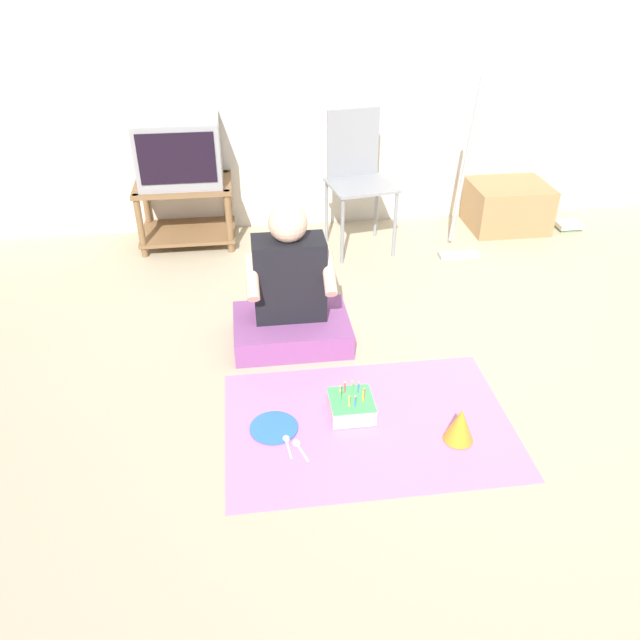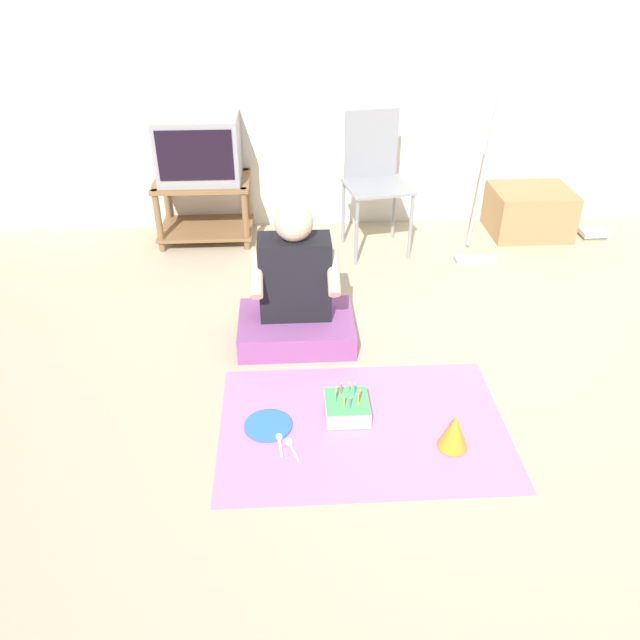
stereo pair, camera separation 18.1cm
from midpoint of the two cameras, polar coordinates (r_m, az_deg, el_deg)
The scene contains 15 objects.
ground_plane at distance 3.08m, azimuth 13.96°, elevation -7.40°, with size 16.00×16.00×0.00m, color tan.
wall_back at distance 4.60m, azimuth 6.08°, elevation 24.10°, with size 6.40×0.06×2.55m.
tv_stand at distance 4.52m, azimuth -13.32°, elevation 9.98°, with size 0.65×0.45×0.44m.
tv at distance 4.40m, azimuth -13.97°, elevation 14.73°, with size 0.55×0.41×0.43m.
folding_chair at distance 4.28m, azimuth 2.18°, elevation 13.44°, with size 0.47×0.45×0.92m.
cardboard_box_stack at distance 4.87m, azimuth 15.72°, elevation 10.00°, with size 0.56×0.45×0.33m.
dust_mop at distance 4.29m, azimuth 11.69°, elevation 10.06°, with size 0.28×0.27×1.19m.
book_pile at distance 5.02m, azimuth 20.78°, elevation 8.08°, with size 0.18×0.15×0.05m.
person_seated at distance 3.30m, azimuth -4.31°, elevation 2.11°, with size 0.62×0.45×0.85m.
party_cloth at distance 2.88m, azimuth 2.60°, elevation -9.50°, with size 1.29×0.89×0.01m.
birthday_cake at distance 2.90m, azimuth 1.07°, elevation -7.92°, with size 0.20×0.20×0.15m.
party_hat_blue at distance 2.79m, azimuth 10.86°, elevation -9.42°, with size 0.13×0.13×0.17m.
paper_plate at distance 2.86m, azimuth -6.09°, elevation -9.81°, with size 0.22×0.22×0.01m.
plastic_spoon_near at distance 2.79m, azimuth -4.96°, elevation -11.03°, with size 0.04×0.15×0.01m.
plastic_spoon_far at distance 2.77m, azimuth -3.94°, elevation -11.42°, with size 0.06×0.14×0.01m.
Camera 1 is at (-1.12, -2.17, 1.92)m, focal length 35.00 mm.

